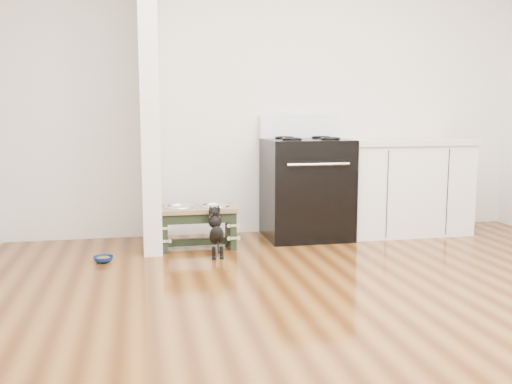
{
  "coord_description": "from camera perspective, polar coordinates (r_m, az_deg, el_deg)",
  "views": [
    {
      "loc": [
        -1.27,
        -2.89,
        1.17
      ],
      "look_at": [
        -0.34,
        1.6,
        0.52
      ],
      "focal_mm": 40.0,
      "sensor_mm": 36.0,
      "label": 1
    }
  ],
  "objects": [
    {
      "name": "ground",
      "position": [
        3.37,
        11.6,
        -12.47
      ],
      "size": [
        5.0,
        5.0,
        0.0
      ],
      "primitive_type": "plane",
      "color": "#47240C",
      "rests_on": "ground"
    },
    {
      "name": "room_shell",
      "position": [
        3.19,
        12.45,
        15.97
      ],
      "size": [
        5.0,
        5.0,
        5.0
      ],
      "color": "silver",
      "rests_on": "ground"
    },
    {
      "name": "partition_wall",
      "position": [
        4.99,
        -10.72,
        9.96
      ],
      "size": [
        0.15,
        0.8,
        2.7
      ],
      "primitive_type": "cube",
      "color": "silver",
      "rests_on": "ground"
    },
    {
      "name": "oven_range",
      "position": [
        5.32,
        5.05,
        0.52
      ],
      "size": [
        0.76,
        0.69,
        1.14
      ],
      "color": "black",
      "rests_on": "ground"
    },
    {
      "name": "cabinet_run",
      "position": [
        5.7,
        14.48,
        0.54
      ],
      "size": [
        1.24,
        0.64,
        0.91
      ],
      "color": "white",
      "rests_on": "ground"
    },
    {
      "name": "dog_feeder",
      "position": [
        4.93,
        -5.87,
        -2.69
      ],
      "size": [
        0.66,
        0.35,
        0.38
      ],
      "color": "black",
      "rests_on": "ground"
    },
    {
      "name": "puppy",
      "position": [
        4.65,
        -4.04,
        -3.77
      ],
      "size": [
        0.12,
        0.34,
        0.4
      ],
      "color": "black",
      "rests_on": "ground"
    },
    {
      "name": "floor_bowl",
      "position": [
        4.65,
        -15.02,
        -6.51
      ],
      "size": [
        0.2,
        0.2,
        0.05
      ],
      "rotation": [
        0.0,
        0.0,
        0.33
      ],
      "color": "navy",
      "rests_on": "ground"
    }
  ]
}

